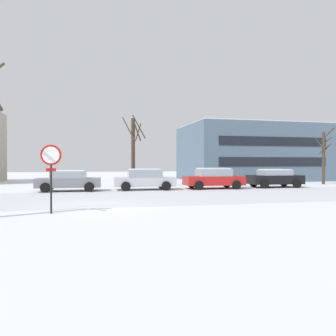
# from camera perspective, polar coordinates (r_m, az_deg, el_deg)

# --- Properties ---
(ground_plane) EXTENTS (120.00, 120.00, 0.00)m
(ground_plane) POSITION_cam_1_polar(r_m,az_deg,el_deg) (15.00, -11.65, -6.36)
(ground_plane) COLOR white
(road_surface) EXTENTS (80.00, 8.37, 0.00)m
(road_surface) POSITION_cam_1_polar(r_m,az_deg,el_deg) (18.16, -11.99, -5.10)
(road_surface) COLOR silver
(road_surface) RESTS_ON ground
(stop_sign) EXTENTS (0.76, 0.14, 2.56)m
(stop_sign) POSITION_cam_1_polar(r_m,az_deg,el_deg) (13.00, -19.54, 0.44)
(stop_sign) COLOR black
(stop_sign) RESTS_ON ground
(parked_car_gray) EXTENTS (4.25, 2.16, 1.40)m
(parked_car_gray) POSITION_cam_1_polar(r_m,az_deg,el_deg) (23.11, -16.72, -2.07)
(parked_car_gray) COLOR slate
(parked_car_gray) RESTS_ON ground
(parked_car_silver) EXTENTS (4.32, 2.15, 1.48)m
(parked_car_silver) POSITION_cam_1_polar(r_m,az_deg,el_deg) (23.34, -4.06, -1.94)
(parked_car_silver) COLOR silver
(parked_car_silver) RESTS_ON ground
(parked_car_red) EXTENTS (4.38, 2.31, 1.53)m
(parked_car_red) POSITION_cam_1_polar(r_m,az_deg,el_deg) (24.59, 7.86, -1.75)
(parked_car_red) COLOR red
(parked_car_red) RESTS_ON ground
(parked_car_black) EXTENTS (4.16, 2.22, 1.41)m
(parked_car_black) POSITION_cam_1_polar(r_m,az_deg,el_deg) (27.00, 17.93, -1.65)
(parked_car_black) COLOR black
(parked_car_black) RESTS_ON ground
(tree_far_left) EXTENTS (1.86, 1.61, 5.54)m
(tree_far_left) POSITION_cam_1_polar(r_m,az_deg,el_deg) (26.03, -6.00, 3.05)
(tree_far_left) COLOR #423326
(tree_far_left) RESTS_ON ground
(tree_far_right) EXTENTS (1.49, 1.47, 5.09)m
(tree_far_right) POSITION_cam_1_polar(r_m,az_deg,el_deg) (32.56, 25.30, 1.93)
(tree_far_right) COLOR #423326
(tree_far_right) RESTS_ON ground
(building_far_right) EXTENTS (14.63, 9.96, 6.15)m
(building_far_right) POSITION_cam_1_polar(r_m,az_deg,el_deg) (38.49, 14.01, 2.57)
(building_far_right) COLOR slate
(building_far_right) RESTS_ON ground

